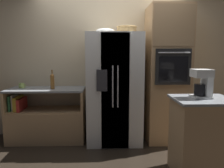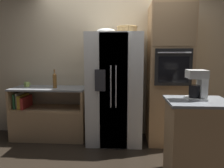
% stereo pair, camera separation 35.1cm
% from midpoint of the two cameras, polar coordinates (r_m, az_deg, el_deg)
% --- Properties ---
extents(ground_plane, '(20.00, 20.00, 0.00)m').
position_cam_midpoint_polar(ground_plane, '(3.81, -3.36, -14.83)').
color(ground_plane, black).
extents(wall_back, '(12.00, 0.06, 2.80)m').
position_cam_midpoint_polar(wall_back, '(3.95, -3.37, 6.85)').
color(wall_back, beige).
rests_on(wall_back, ground_plane).
extents(counter_left, '(1.26, 0.56, 0.89)m').
position_cam_midpoint_polar(counter_left, '(3.99, -19.14, -9.25)').
color(counter_left, tan).
rests_on(counter_left, ground_plane).
extents(refrigerator, '(0.88, 0.74, 1.80)m').
position_cam_midpoint_polar(refrigerator, '(3.61, -2.21, -1.24)').
color(refrigerator, white).
rests_on(refrigerator, ground_plane).
extents(wall_oven, '(0.66, 0.70, 2.24)m').
position_cam_midpoint_polar(wall_oven, '(3.72, 11.48, 2.35)').
color(wall_oven, tan).
rests_on(wall_oven, ground_plane).
extents(island_counter, '(0.69, 0.59, 0.95)m').
position_cam_midpoint_polar(island_counter, '(2.84, 18.96, -13.04)').
color(island_counter, tan).
rests_on(island_counter, ground_plane).
extents(wicker_basket, '(0.32, 0.32, 0.10)m').
position_cam_midpoint_polar(wicker_basket, '(3.53, 0.96, 14.11)').
color(wicker_basket, tan).
rests_on(wicker_basket, refrigerator).
extents(fruit_bowl, '(0.30, 0.30, 0.08)m').
position_cam_midpoint_polar(fruit_bowl, '(3.62, -4.65, 13.68)').
color(fruit_bowl, white).
rests_on(fruit_bowl, refrigerator).
extents(bottle_tall, '(0.06, 0.06, 0.32)m').
position_cam_midpoint_polar(bottle_tall, '(3.76, -17.93, 0.78)').
color(bottle_tall, brown).
rests_on(bottle_tall, counter_left).
extents(mug, '(0.12, 0.09, 0.08)m').
position_cam_midpoint_polar(mug, '(4.08, -24.85, -0.38)').
color(mug, '#B2D166').
rests_on(mug, counter_left).
extents(coffee_maker, '(0.21, 0.22, 0.34)m').
position_cam_midpoint_polar(coffee_maker, '(2.72, 19.37, 0.40)').
color(coffee_maker, white).
rests_on(coffee_maker, island_counter).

